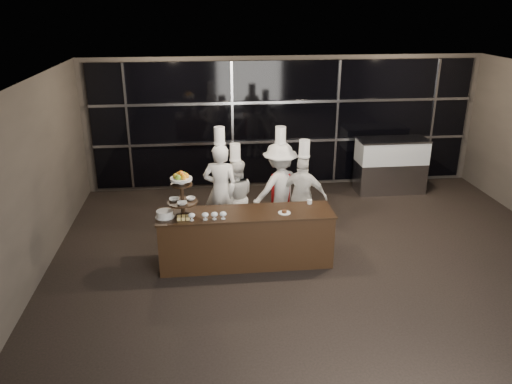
{
  "coord_description": "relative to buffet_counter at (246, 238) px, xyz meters",
  "views": [
    {
      "loc": [
        -1.88,
        -6.08,
        4.1
      ],
      "look_at": [
        -1.04,
        1.58,
        1.15
      ],
      "focal_mm": 35.0,
      "sensor_mm": 36.0,
      "label": 1
    }
  ],
  "objects": [
    {
      "name": "chef_c",
      "position": [
        0.74,
        1.16,
        0.41
      ],
      "size": [
        1.29,
        1.05,
        2.03
      ],
      "color": "silver",
      "rests_on": "ground"
    },
    {
      "name": "chef_b",
      "position": [
        -0.08,
        1.18,
        0.27
      ],
      "size": [
        0.72,
        0.58,
        1.74
      ],
      "color": "white",
      "rests_on": "ground"
    },
    {
      "name": "chef_cup",
      "position": [
        1.1,
        0.25,
        0.49
      ],
      "size": [
        0.08,
        0.08,
        0.07
      ],
      "primitive_type": "cylinder",
      "color": "white",
      "rests_on": "buffet_counter"
    },
    {
      "name": "chef_a",
      "position": [
        -0.35,
        1.08,
        0.45
      ],
      "size": [
        0.74,
        0.58,
        2.08
      ],
      "color": "white",
      "rests_on": "ground"
    },
    {
      "name": "window_wall",
      "position": [
        1.24,
        3.65,
        1.04
      ],
      "size": [
        8.6,
        0.1,
        2.8
      ],
      "color": "black",
      "rests_on": "ground"
    },
    {
      "name": "display_case",
      "position": [
        3.57,
        3.02,
        0.22
      ],
      "size": [
        1.55,
        0.68,
        1.24
      ],
      "color": "#A5A5AA",
      "rests_on": "ground"
    },
    {
      "name": "display_stand",
      "position": [
        -1.0,
        -0.0,
        0.87
      ],
      "size": [
        0.48,
        0.48,
        0.74
      ],
      "color": "black",
      "rests_on": "buffet_counter"
    },
    {
      "name": "room",
      "position": [
        1.24,
        -1.28,
        1.03
      ],
      "size": [
        10.0,
        10.0,
        10.0
      ],
      "color": "black",
      "rests_on": "ground"
    },
    {
      "name": "compotes",
      "position": [
        -0.6,
        -0.22,
        0.54
      ],
      "size": [
        0.6,
        0.11,
        0.12
      ],
      "color": "silver",
      "rests_on": "buffet_counter"
    },
    {
      "name": "small_plate",
      "position": [
        0.61,
        -0.1,
        0.47
      ],
      "size": [
        0.2,
        0.2,
        0.05
      ],
      "color": "white",
      "rests_on": "buffet_counter"
    },
    {
      "name": "chef_d",
      "position": [
        1.13,
        0.96,
        0.32
      ],
      "size": [
        0.97,
        0.67,
        1.83
      ],
      "color": "white",
      "rests_on": "ground"
    },
    {
      "name": "layer_cake",
      "position": [
        -1.29,
        -0.05,
        0.51
      ],
      "size": [
        0.3,
        0.3,
        0.11
      ],
      "color": "white",
      "rests_on": "buffet_counter"
    },
    {
      "name": "buffet_counter",
      "position": [
        0.0,
        0.0,
        0.0
      ],
      "size": [
        2.84,
        0.74,
        0.92
      ],
      "color": "black",
      "rests_on": "ground"
    },
    {
      "name": "pastry_squares",
      "position": [
        -0.99,
        -0.17,
        0.48
      ],
      "size": [
        0.19,
        0.13,
        0.05
      ],
      "color": "#F1D276",
      "rests_on": "buffet_counter"
    }
  ]
}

